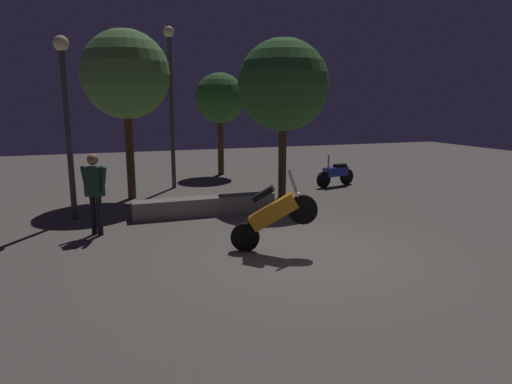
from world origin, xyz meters
name	(u,v)px	position (x,y,z in m)	size (l,w,h in m)	color
ground_plane	(305,255)	(0.00, 0.00, 0.00)	(40.00, 40.00, 0.00)	#605951
motorcycle_orange_foreground	(273,215)	(-0.52, 0.33, 0.74)	(1.53, 0.83, 1.63)	black
motorcycle_blue_parked_left	(336,174)	(4.13, 6.16, 0.44)	(1.63, 0.54, 1.11)	black
person_rider_beside	(94,187)	(-3.70, 2.72, 1.07)	(0.58, 0.49, 1.77)	black
streetlamp_near	(171,88)	(-1.19, 7.74, 3.31)	(0.36, 0.36, 5.24)	#38383D
streetlamp_far	(66,103)	(-4.22, 4.30, 2.82)	(0.36, 0.36, 4.36)	#38383D
tree_left_bg	(220,99)	(1.08, 10.03, 2.99)	(1.96, 1.96, 4.00)	#4C331E
tree_center_bg	(126,75)	(-2.68, 6.44, 3.62)	(2.54, 2.54, 4.91)	#4C331E
tree_right_bg	(283,86)	(1.65, 5.06, 3.33)	(2.68, 2.68, 4.69)	#4C331E
planter_wall_low	(205,206)	(-1.06, 3.73, 0.23)	(3.67, 0.50, 0.45)	gray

